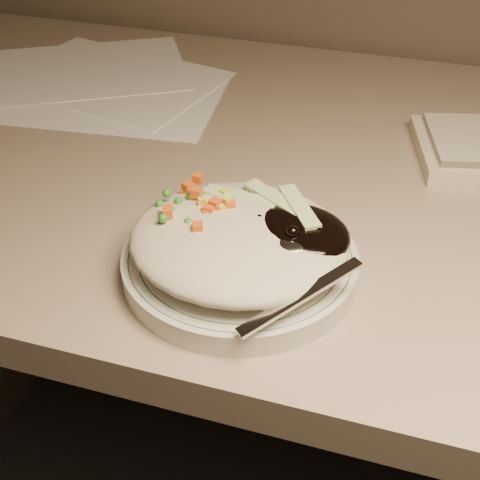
% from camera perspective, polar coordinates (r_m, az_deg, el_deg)
% --- Properties ---
extents(desk, '(1.40, 0.70, 0.74)m').
position_cam_1_polar(desk, '(0.89, 8.67, -5.13)').
color(desk, gray).
rests_on(desk, ground).
extents(plate, '(0.21, 0.21, 0.02)m').
position_cam_1_polar(plate, '(0.60, -0.00, -1.98)').
color(plate, silver).
rests_on(plate, desk).
extents(plate_rim, '(0.20, 0.20, 0.00)m').
position_cam_1_polar(plate_rim, '(0.60, -0.00, -1.23)').
color(plate_rim, '#144723').
rests_on(plate_rim, plate).
extents(meal, '(0.21, 0.19, 0.05)m').
position_cam_1_polar(meal, '(0.58, 0.38, 0.32)').
color(meal, beige).
rests_on(meal, plate).
extents(papers, '(0.42, 0.35, 0.00)m').
position_cam_1_polar(papers, '(0.99, -11.89, 13.12)').
color(papers, white).
rests_on(papers, desk).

